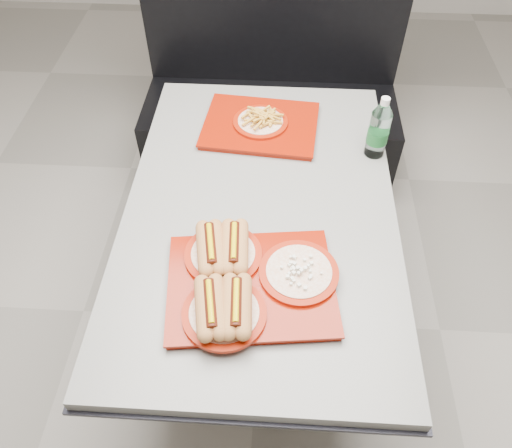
# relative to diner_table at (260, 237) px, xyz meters

# --- Properties ---
(ground) EXTENTS (6.00, 6.00, 0.00)m
(ground) POSITION_rel_diner_table_xyz_m (0.00, 0.00, -0.58)
(ground) COLOR gray
(ground) RESTS_ON ground
(diner_table) EXTENTS (0.92, 1.42, 0.75)m
(diner_table) POSITION_rel_diner_table_xyz_m (0.00, 0.00, 0.00)
(diner_table) COLOR black
(diner_table) RESTS_ON ground
(booth_bench) EXTENTS (1.30, 0.57, 1.35)m
(booth_bench) POSITION_rel_diner_table_xyz_m (0.00, 1.09, -0.18)
(booth_bench) COLOR black
(booth_bench) RESTS_ON ground
(tray_near) EXTENTS (0.52, 0.44, 0.11)m
(tray_near) POSITION_rel_diner_table_xyz_m (-0.03, -0.33, 0.20)
(tray_near) COLOR maroon
(tray_near) RESTS_ON diner_table
(tray_far) EXTENTS (0.46, 0.38, 0.09)m
(tray_far) POSITION_rel_diner_table_xyz_m (-0.02, 0.41, 0.19)
(tray_far) COLOR maroon
(tray_far) RESTS_ON diner_table
(water_bottle) EXTENTS (0.08, 0.08, 0.24)m
(water_bottle) POSITION_rel_diner_table_xyz_m (0.40, 0.29, 0.27)
(water_bottle) COLOR silver
(water_bottle) RESTS_ON diner_table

